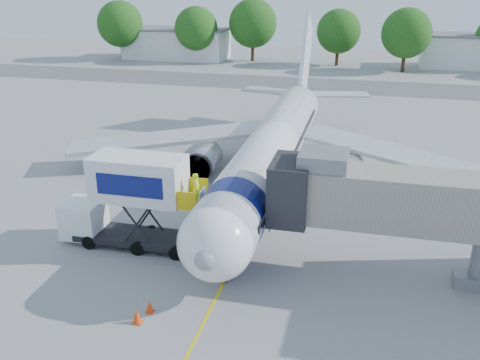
% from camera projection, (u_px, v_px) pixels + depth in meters
% --- Properties ---
extents(ground, '(160.00, 160.00, 0.00)m').
position_uv_depth(ground, '(262.00, 207.00, 36.24)').
color(ground, '#9C9C99').
rests_on(ground, ground).
extents(guidance_line, '(0.15, 70.00, 0.01)m').
position_uv_depth(guidance_line, '(262.00, 207.00, 36.24)').
color(guidance_line, yellow).
rests_on(guidance_line, ground).
extents(taxiway_strip, '(120.00, 10.00, 0.01)m').
position_uv_depth(taxiway_strip, '(323.00, 85.00, 74.16)').
color(taxiway_strip, '#59595B').
rests_on(taxiway_strip, ground).
extents(aircraft, '(34.17, 37.73, 11.35)m').
position_uv_depth(aircraft, '(274.00, 147.00, 38.88)').
color(aircraft, white).
rests_on(aircraft, ground).
extents(jet_bridge, '(13.90, 3.20, 6.60)m').
position_uv_depth(jet_bridge, '(392.00, 200.00, 26.55)').
color(jet_bridge, '#9C9585').
rests_on(jet_bridge, ground).
extents(catering_hiloader, '(8.50, 2.44, 5.50)m').
position_uv_depth(catering_hiloader, '(129.00, 202.00, 30.29)').
color(catering_hiloader, black).
rests_on(catering_hiloader, ground).
extents(ground_tug, '(3.88, 2.18, 1.50)m').
position_uv_depth(ground_tug, '(164.00, 350.00, 21.47)').
color(ground_tug, white).
rests_on(ground_tug, ground).
extents(safety_cone_a, '(0.39, 0.39, 0.62)m').
position_uv_depth(safety_cone_a, '(150.00, 307.00, 25.05)').
color(safety_cone_a, red).
rests_on(safety_cone_a, ground).
extents(safety_cone_b, '(0.44, 0.44, 0.70)m').
position_uv_depth(safety_cone_b, '(137.00, 317.00, 24.26)').
color(safety_cone_b, red).
rests_on(safety_cone_b, ground).
extents(outbuilding_left, '(18.40, 8.40, 5.30)m').
position_uv_depth(outbuilding_left, '(177.00, 43.00, 95.66)').
color(outbuilding_left, silver).
rests_on(outbuilding_left, ground).
extents(outbuilding_right, '(16.40, 7.40, 5.30)m').
position_uv_depth(outbuilding_right, '(473.00, 51.00, 86.35)').
color(outbuilding_right, silver).
rests_on(outbuilding_right, ground).
extents(tree_a, '(7.92, 7.92, 10.09)m').
position_uv_depth(tree_a, '(120.00, 24.00, 93.10)').
color(tree_a, '#382314').
rests_on(tree_a, ground).
extents(tree_b, '(7.31, 7.31, 9.32)m').
position_uv_depth(tree_b, '(196.00, 28.00, 90.48)').
color(tree_b, '#382314').
rests_on(tree_b, ground).
extents(tree_c, '(8.23, 8.23, 10.49)m').
position_uv_depth(tree_c, '(253.00, 23.00, 91.41)').
color(tree_c, '#382314').
rests_on(tree_c, ground).
extents(tree_d, '(7.16, 7.16, 9.13)m').
position_uv_depth(tree_d, '(339.00, 31.00, 87.39)').
color(tree_d, '#382314').
rests_on(tree_d, ground).
extents(tree_e, '(7.61, 7.61, 9.70)m').
position_uv_depth(tree_e, '(407.00, 33.00, 81.76)').
color(tree_e, '#382314').
rests_on(tree_e, ground).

